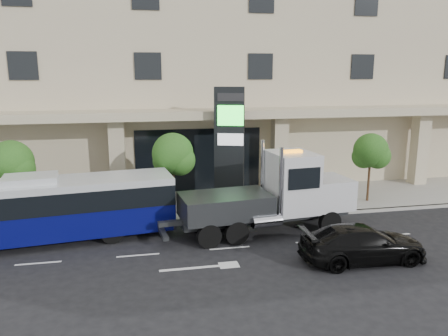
{
  "coord_description": "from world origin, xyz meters",
  "views": [
    {
      "loc": [
        -3.84,
        -19.23,
        7.6
      ],
      "look_at": [
        0.45,
        2.0,
        2.87
      ],
      "focal_mm": 35.0,
      "sensor_mm": 36.0,
      "label": 1
    }
  ],
  "objects_px": {
    "black_sedan": "(363,243)",
    "city_bus": "(33,209)",
    "tow_truck": "(275,196)",
    "signage_pylon": "(229,146)"
  },
  "relations": [
    {
      "from": "city_bus",
      "to": "black_sedan",
      "type": "relative_size",
      "value": 2.44
    },
    {
      "from": "tow_truck",
      "to": "black_sedan",
      "type": "height_order",
      "value": "tow_truck"
    },
    {
      "from": "tow_truck",
      "to": "black_sedan",
      "type": "bearing_deg",
      "value": -64.86
    },
    {
      "from": "tow_truck",
      "to": "signage_pylon",
      "type": "distance_m",
      "value": 5.07
    },
    {
      "from": "tow_truck",
      "to": "city_bus",
      "type": "bearing_deg",
      "value": 170.54
    },
    {
      "from": "black_sedan",
      "to": "signage_pylon",
      "type": "bearing_deg",
      "value": 24.82
    },
    {
      "from": "black_sedan",
      "to": "city_bus",
      "type": "bearing_deg",
      "value": 72.23
    },
    {
      "from": "tow_truck",
      "to": "signage_pylon",
      "type": "xyz_separation_m",
      "value": [
        -1.3,
        4.58,
        1.75
      ]
    },
    {
      "from": "tow_truck",
      "to": "black_sedan",
      "type": "relative_size",
      "value": 1.85
    },
    {
      "from": "city_bus",
      "to": "tow_truck",
      "type": "relative_size",
      "value": 1.32
    }
  ]
}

